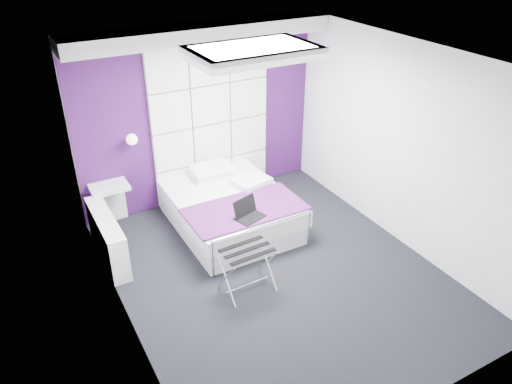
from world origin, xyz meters
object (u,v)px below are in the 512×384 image
bed (230,209)px  nightstand (109,187)px  radiator (108,238)px  luggage_rack (247,270)px  wall_lamp (131,138)px  laptop (248,212)px

bed → nightstand: size_ratio=3.66×
radiator → nightstand: bearing=70.9°
nightstand → luggage_rack: nightstand is taller
radiator → luggage_rack: (1.23, -1.38, -0.02)m
luggage_rack → bed: bearing=69.7°
wall_lamp → laptop: bearing=-56.6°
radiator → laptop: laptop is taller
bed → radiator: bearing=177.3°
bed → luggage_rack: (-0.43, -1.30, 0.01)m
wall_lamp → laptop: size_ratio=0.43×
radiator → luggage_rack: bearing=-48.3°
radiator → nightstand: (0.25, 0.72, 0.31)m
bed → wall_lamp: bearing=140.6°
bed → luggage_rack: size_ratio=3.22×
wall_lamp → laptop: wall_lamp is taller
bed → luggage_rack: 1.37m
laptop → bed: bearing=68.3°
luggage_rack → radiator: bearing=129.6°
bed → laptop: size_ratio=5.24×
wall_lamp → nightstand: bearing=-174.1°
radiator → nightstand: size_ratio=2.40×
nightstand → laptop: (1.36, -1.43, -0.04)m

